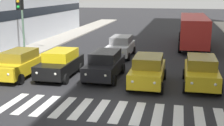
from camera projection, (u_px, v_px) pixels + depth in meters
The scene contains 9 objects.
ground_plane at pixel (109, 111), 14.31m from camera, with size 180.00×180.00×0.00m, color #262628.
crosswalk_markings at pixel (109, 111), 14.31m from camera, with size 10.35×2.80×0.01m.
car_1 at pixel (201, 71), 17.82m from camera, with size 2.02×4.44×1.72m.
car_2 at pixel (148, 70), 18.10m from camera, with size 2.02×4.44×1.72m.
car_3 at pixel (105, 65), 19.50m from camera, with size 2.02×4.44×1.72m.
car_4 at pixel (60, 63), 19.80m from camera, with size 2.02×4.44×1.72m.
car_5 at pixel (19, 64), 19.75m from camera, with size 2.02×4.44×1.72m.
car_row2_0 at pixel (121, 46), 26.03m from camera, with size 2.02×4.44×1.72m.
bus_behind_traffic at pixel (193, 28), 30.68m from camera, with size 2.78×10.50×3.00m.
Camera 1 is at (-3.02, 13.10, 5.39)m, focal length 49.59 mm.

